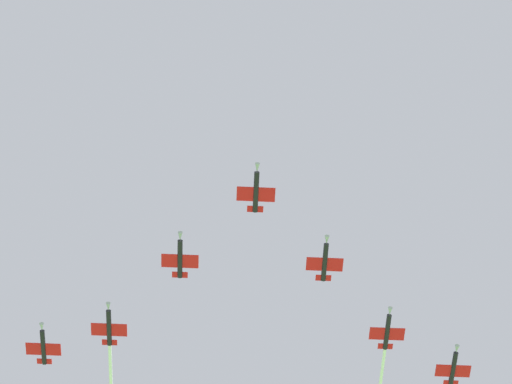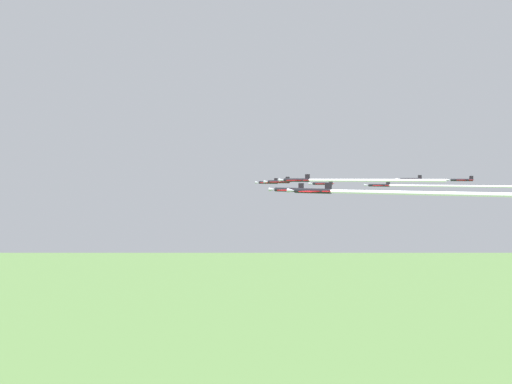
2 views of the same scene
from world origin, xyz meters
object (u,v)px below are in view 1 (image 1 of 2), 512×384
object	(u,v)px
jet_lead	(256,191)
jet_port_outer	(381,379)
jet_port_trail	(43,346)
jet_center_rear	(453,368)
jet_port_inner	(325,261)
jet_starboard_inner	(180,258)

from	to	relation	value
jet_lead	jet_port_outer	distance (m)	58.01
jet_lead	jet_port_trail	xyz separation A→B (m)	(61.40, 18.10, 1.34)
jet_center_rear	jet_port_trail	distance (m)	95.37
jet_lead	jet_port_trail	distance (m)	64.03
jet_lead	jet_port_trail	size ratio (longest dim) A/B	1.00
jet_port_outer	jet_center_rear	world-z (taller)	jet_port_outer
jet_port_outer	jet_port_inner	bearing A→B (deg)	63.49
jet_starboard_inner	jet_center_rear	world-z (taller)	jet_starboard_inner
jet_lead	jet_port_inner	size ratio (longest dim) A/B	1.00
jet_lead	jet_port_outer	bearing A→B (deg)	-123.23
jet_starboard_inner	jet_center_rear	distance (m)	68.70
jet_port_inner	jet_port_outer	world-z (taller)	jet_port_outer
jet_port_trail	jet_port_outer	bearing A→B (deg)	-175.83
jet_port_inner	jet_starboard_inner	bearing A→B (deg)	0.00
jet_port_inner	jet_port_trail	distance (m)	68.70
jet_port_inner	jet_starboard_inner	xyz separation A→B (m)	(16.70, 27.04, -1.00)
jet_starboard_inner	jet_center_rear	size ratio (longest dim) A/B	1.00
jet_center_rear	jet_port_trail	size ratio (longest dim) A/B	1.00
jet_starboard_inner	jet_port_outer	size ratio (longest dim) A/B	0.25
jet_port_inner	jet_starboard_inner	size ratio (longest dim) A/B	1.00
jet_lead	jet_center_rear	distance (m)	64.03
jet_port_inner	jet_port_outer	size ratio (longest dim) A/B	0.25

